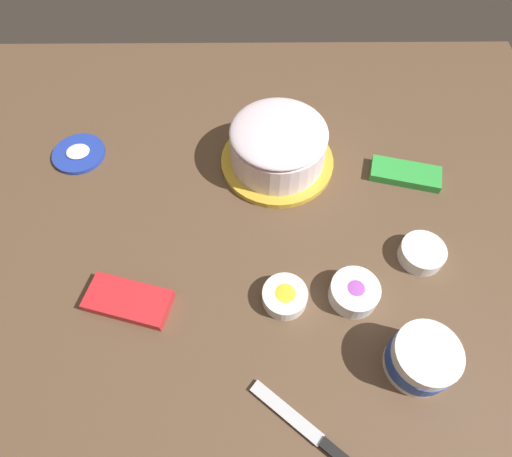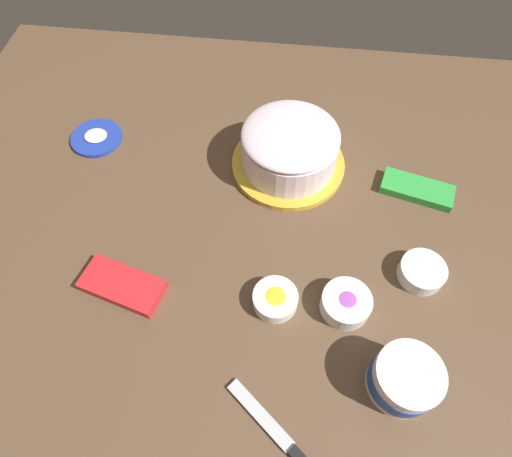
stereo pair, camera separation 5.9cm
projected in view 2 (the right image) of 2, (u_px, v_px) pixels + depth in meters
name	position (u px, v px, depth m)	size (l,w,h in m)	color
ground_plane	(236.00, 283.00, 0.85)	(1.54, 1.54, 0.00)	brown
frosted_cake	(289.00, 149.00, 0.96)	(0.26, 0.26, 0.12)	gold
frosting_tub	(405.00, 379.00, 0.71)	(0.11, 0.11, 0.08)	white
frosting_tub_lid	(97.00, 138.00, 1.05)	(0.12, 0.12, 0.02)	#233DAD
spreading_knife	(291.00, 448.00, 0.69)	(0.20, 0.16, 0.01)	silver
sprinkle_bowl_blue	(422.00, 272.00, 0.84)	(0.09, 0.09, 0.03)	white
sprinkle_bowl_rainbow	(346.00, 303.00, 0.80)	(0.09, 0.09, 0.04)	white
sprinkle_bowl_yellow	(275.00, 299.00, 0.81)	(0.09, 0.09, 0.03)	white
candy_box_lower	(417.00, 189.00, 0.96)	(0.16, 0.06, 0.02)	green
candy_box_upper	(122.00, 285.00, 0.83)	(0.16, 0.07, 0.02)	red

